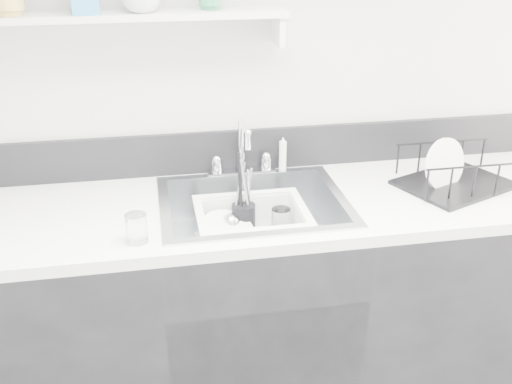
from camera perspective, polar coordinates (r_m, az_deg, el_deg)
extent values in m
cube|color=silver|center=(2.21, -1.68, 11.31)|extent=(3.50, 0.02, 2.60)
cube|color=black|center=(2.30, -0.23, -11.79)|extent=(3.20, 0.62, 0.88)
cube|color=white|center=(2.07, -0.25, -1.45)|extent=(3.20, 0.62, 0.04)
cube|color=black|center=(2.30, -1.58, 3.99)|extent=(3.20, 0.02, 0.16)
cube|color=silver|center=(2.28, -1.39, 1.93)|extent=(0.26, 0.06, 0.02)
cylinder|color=silver|center=(2.26, -3.78, 2.39)|extent=(0.04, 0.04, 0.05)
cylinder|color=silver|center=(2.29, 0.95, 2.72)|extent=(0.04, 0.04, 0.05)
cylinder|color=silver|center=(2.25, -1.42, 4.33)|extent=(0.02, 0.02, 0.20)
cylinder|color=silver|center=(2.14, -1.12, 6.29)|extent=(0.02, 0.15, 0.02)
cylinder|color=white|center=(2.29, 2.56, 3.64)|extent=(0.03, 0.03, 0.14)
cube|color=silver|center=(2.08, -11.41, 16.18)|extent=(1.00, 0.16, 0.02)
cube|color=silver|center=(2.14, 2.14, 15.21)|extent=(0.02, 0.14, 0.10)
cylinder|color=white|center=(2.11, -2.48, -4.72)|extent=(0.21, 0.21, 0.01)
cylinder|color=white|center=(2.11, -2.37, -4.33)|extent=(0.20, 0.20, 0.01)
cylinder|color=white|center=(2.09, -2.78, -3.70)|extent=(0.24, 0.23, 0.09)
cylinder|color=black|center=(2.17, -1.19, -2.51)|extent=(0.09, 0.09, 0.11)
cylinder|color=silver|center=(2.13, -1.57, -0.11)|extent=(0.01, 0.05, 0.21)
cylinder|color=silver|center=(2.12, -0.80, -0.52)|extent=(0.02, 0.04, 0.19)
cylinder|color=black|center=(2.12, -1.51, 0.36)|extent=(0.01, 0.06, 0.23)
cylinder|color=white|center=(2.15, 2.38, -2.82)|extent=(0.07, 0.07, 0.10)
cylinder|color=white|center=(1.82, -11.30, -3.40)|extent=(0.08, 0.08, 0.09)
imported|color=white|center=(2.08, 2.15, -4.81)|extent=(0.13, 0.13, 0.03)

